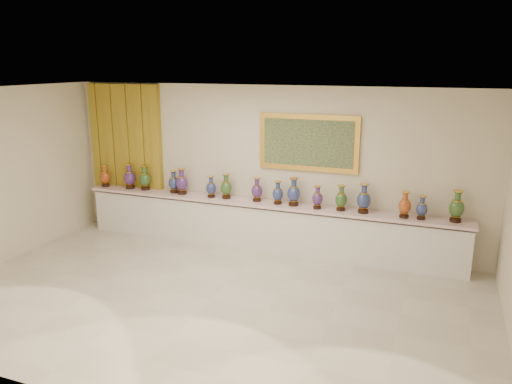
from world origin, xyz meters
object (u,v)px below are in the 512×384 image
(counter, at_px, (263,226))
(vase_2, at_px, (145,179))
(vase_1, at_px, (130,178))
(vase_0, at_px, (105,177))

(counter, height_order, vase_2, vase_2)
(counter, relative_size, vase_1, 14.40)
(counter, bearing_deg, vase_0, -179.34)
(vase_0, relative_size, vase_1, 0.88)
(vase_1, bearing_deg, vase_2, 3.79)
(counter, bearing_deg, vase_1, -179.81)
(vase_1, bearing_deg, vase_0, -177.00)
(vase_1, xyz_separation_m, vase_2, (0.35, 0.02, -0.01))
(vase_0, bearing_deg, counter, 0.66)
(vase_0, distance_m, vase_2, 0.92)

